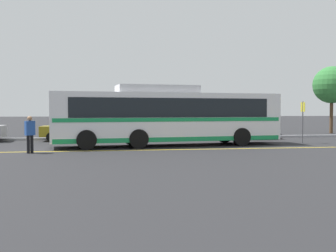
{
  "coord_description": "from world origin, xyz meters",
  "views": [
    {
      "loc": [
        -2.18,
        -21.89,
        1.96
      ],
      "look_at": [
        1.13,
        -0.39,
        1.1
      ],
      "focal_mm": 42.0,
      "sensor_mm": 36.0,
      "label": 1
    }
  ],
  "objects_px": {
    "bus_stop_sign": "(303,117)",
    "tree_0": "(332,85)",
    "parked_car_3": "(240,129)",
    "pedestrian_0": "(30,132)",
    "parked_car_2": "(154,129)",
    "parked_car_1": "(73,130)",
    "transit_bus": "(168,116)"
  },
  "relations": [
    {
      "from": "parked_car_1",
      "to": "parked_car_2",
      "type": "distance_m",
      "value": 5.29
    },
    {
      "from": "parked_car_3",
      "to": "bus_stop_sign",
      "type": "bearing_deg",
      "value": -147.98
    },
    {
      "from": "transit_bus",
      "to": "bus_stop_sign",
      "type": "height_order",
      "value": "transit_bus"
    },
    {
      "from": "bus_stop_sign",
      "to": "parked_car_1",
      "type": "bearing_deg",
      "value": -113.26
    },
    {
      "from": "bus_stop_sign",
      "to": "tree_0",
      "type": "distance_m",
      "value": 12.25
    },
    {
      "from": "transit_bus",
      "to": "pedestrian_0",
      "type": "bearing_deg",
      "value": -73.8
    },
    {
      "from": "transit_bus",
      "to": "bus_stop_sign",
      "type": "relative_size",
      "value": 5.22
    },
    {
      "from": "parked_car_1",
      "to": "bus_stop_sign",
      "type": "relative_size",
      "value": 1.61
    },
    {
      "from": "parked_car_2",
      "to": "parked_car_1",
      "type": "bearing_deg",
      "value": -85.89
    },
    {
      "from": "parked_car_2",
      "to": "tree_0",
      "type": "xyz_separation_m",
      "value": [
        15.92,
        5.04,
        3.41
      ]
    },
    {
      "from": "parked_car_2",
      "to": "pedestrian_0",
      "type": "distance_m",
      "value": 9.92
    },
    {
      "from": "parked_car_1",
      "to": "bus_stop_sign",
      "type": "height_order",
      "value": "bus_stop_sign"
    },
    {
      "from": "transit_bus",
      "to": "parked_car_1",
      "type": "height_order",
      "value": "transit_bus"
    },
    {
      "from": "parked_car_2",
      "to": "pedestrian_0",
      "type": "height_order",
      "value": "pedestrian_0"
    },
    {
      "from": "parked_car_3",
      "to": "pedestrian_0",
      "type": "height_order",
      "value": "pedestrian_0"
    },
    {
      "from": "pedestrian_0",
      "to": "bus_stop_sign",
      "type": "xyz_separation_m",
      "value": [
        14.97,
        3.14,
        0.6
      ]
    },
    {
      "from": "parked_car_3",
      "to": "tree_0",
      "type": "relative_size",
      "value": 0.82
    },
    {
      "from": "transit_bus",
      "to": "tree_0",
      "type": "height_order",
      "value": "tree_0"
    },
    {
      "from": "parked_car_1",
      "to": "parked_car_3",
      "type": "bearing_deg",
      "value": 91.14
    },
    {
      "from": "parked_car_2",
      "to": "bus_stop_sign",
      "type": "relative_size",
      "value": 1.94
    },
    {
      "from": "bus_stop_sign",
      "to": "tree_0",
      "type": "bearing_deg",
      "value": 134.61
    },
    {
      "from": "parked_car_3",
      "to": "pedestrian_0",
      "type": "distance_m",
      "value": 14.27
    },
    {
      "from": "tree_0",
      "to": "parked_car_2",
      "type": "bearing_deg",
      "value": -162.42
    },
    {
      "from": "bus_stop_sign",
      "to": "tree_0",
      "type": "xyz_separation_m",
      "value": [
        7.52,
        9.33,
        2.56
      ]
    },
    {
      "from": "parked_car_2",
      "to": "bus_stop_sign",
      "type": "bearing_deg",
      "value": 65.4
    },
    {
      "from": "transit_bus",
      "to": "pedestrian_0",
      "type": "height_order",
      "value": "transit_bus"
    },
    {
      "from": "pedestrian_0",
      "to": "tree_0",
      "type": "relative_size",
      "value": 0.3
    },
    {
      "from": "parked_car_1",
      "to": "transit_bus",
      "type": "bearing_deg",
      "value": 54.08
    },
    {
      "from": "bus_stop_sign",
      "to": "pedestrian_0",
      "type": "bearing_deg",
      "value": -84.63
    },
    {
      "from": "transit_bus",
      "to": "parked_car_2",
      "type": "bearing_deg",
      "value": 176.52
    },
    {
      "from": "pedestrian_0",
      "to": "bus_stop_sign",
      "type": "distance_m",
      "value": 15.31
    },
    {
      "from": "tree_0",
      "to": "parked_car_3",
      "type": "bearing_deg",
      "value": -151.25
    }
  ]
}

